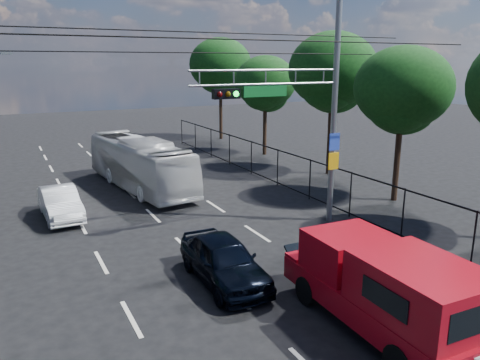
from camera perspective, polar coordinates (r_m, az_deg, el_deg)
lane_markings at (r=22.74m, az=-12.02°, el=-2.83°), size 6.12×38.00×0.01m
signal_mast at (r=18.56m, az=8.52°, el=10.03°), size 6.43×0.39×9.50m
utility_wires at (r=16.84m, az=-8.48°, el=16.40°), size 22.00×5.04×0.74m
fence_right at (r=23.91m, az=6.89°, el=0.77°), size 0.06×34.03×2.00m
tree_right_b at (r=23.23m, az=19.19°, el=9.76°), size 4.50×4.50×7.31m
tree_right_c at (r=28.07m, az=11.21°, el=12.28°), size 5.10×5.10×8.29m
tree_right_d at (r=33.69m, az=3.11°, el=11.30°), size 4.32×4.32×7.02m
tree_right_e at (r=40.86m, az=-2.40°, el=13.33°), size 5.28×5.28×8.58m
red_pickup at (r=12.33m, az=17.14°, el=-12.21°), size 2.37×6.05×2.22m
navy_hatchback at (r=14.38m, az=-1.98°, el=-9.73°), size 1.75×4.20×1.42m
white_bus at (r=25.32m, az=-12.14°, el=2.01°), size 3.44×9.80×2.67m
white_van at (r=21.53m, az=-21.07°, el=-2.64°), size 1.56×4.05×1.32m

